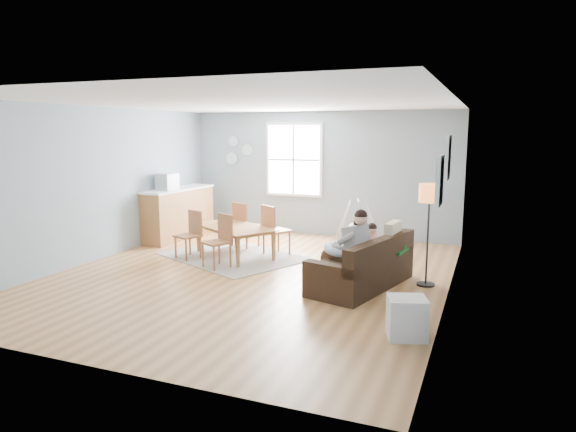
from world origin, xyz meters
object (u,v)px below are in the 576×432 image
at_px(toddler, 367,242).
at_px(chair_nw, 244,222).
at_px(chair_ne, 273,227).
at_px(floor_lamp, 429,202).
at_px(storage_cube, 406,318).
at_px(chair_se, 220,238).
at_px(sofa, 365,269).
at_px(counter, 178,213).
at_px(monitor, 167,182).
at_px(baby_swing, 358,227).
at_px(chair_sw, 191,232).
at_px(father, 349,247).
at_px(dining_table, 233,242).

xyz_separation_m(toddler, chair_nw, (-2.79, 1.49, -0.13)).
xyz_separation_m(toddler, chair_ne, (-2.01, 1.13, -0.11)).
distance_m(floor_lamp, storage_cube, 2.34).
bearing_deg(chair_se, floor_lamp, 3.37).
bearing_deg(sofa, chair_ne, 146.99).
relative_size(chair_se, chair_nw, 1.00).
bearing_deg(counter, chair_ne, -15.45).
distance_m(storage_cube, chair_nw, 4.98).
bearing_deg(floor_lamp, monitor, 167.24).
bearing_deg(baby_swing, chair_se, -128.96).
height_order(chair_sw, chair_ne, chair_ne).
xyz_separation_m(toddler, chair_se, (-2.50, 0.04, -0.13)).
bearing_deg(counter, baby_swing, 6.85).
xyz_separation_m(counter, baby_swing, (3.82, 0.46, -0.12)).
distance_m(toddler, storage_cube, 2.10).
height_order(father, baby_swing, father).
height_order(chair_ne, monitor, monitor).
distance_m(storage_cube, dining_table, 4.41).
height_order(father, monitor, monitor).
relative_size(storage_cube, chair_sw, 0.59).
bearing_deg(storage_cube, dining_table, 143.34).
distance_m(toddler, monitor, 4.78).
bearing_deg(chair_se, chair_nw, 101.17).
xyz_separation_m(dining_table, chair_se, (0.15, -0.73, 0.23)).
distance_m(chair_sw, monitor, 1.78).
xyz_separation_m(chair_sw, chair_ne, (1.29, 0.73, 0.05)).
relative_size(dining_table, chair_nw, 1.78).
bearing_deg(storage_cube, chair_sw, 151.58).
bearing_deg(chair_sw, chair_se, -24.45).
distance_m(chair_sw, chair_se, 0.88).
height_order(sofa, baby_swing, baby_swing).
bearing_deg(chair_ne, father, -39.98).
bearing_deg(chair_nw, dining_table, -79.11).
bearing_deg(chair_ne, counter, 164.55).
relative_size(storage_cube, monitor, 1.23).
relative_size(counter, baby_swing, 1.67).
distance_m(dining_table, chair_sw, 0.78).
bearing_deg(counter, father, -27.26).
height_order(chair_se, monitor, monitor).
relative_size(storage_cube, dining_table, 0.32).
distance_m(floor_lamp, chair_ne, 3.09).
relative_size(sofa, storage_cube, 3.97).
distance_m(floor_lamp, monitor, 5.50).
bearing_deg(chair_ne, toddler, -29.34).
height_order(toddler, dining_table, toddler).
bearing_deg(toddler, baby_swing, 106.89).
distance_m(counter, monitor, 0.79).
xyz_separation_m(father, chair_sw, (-3.14, 0.82, -0.16)).
relative_size(floor_lamp, chair_ne, 1.62).
bearing_deg(floor_lamp, baby_swing, 127.14).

